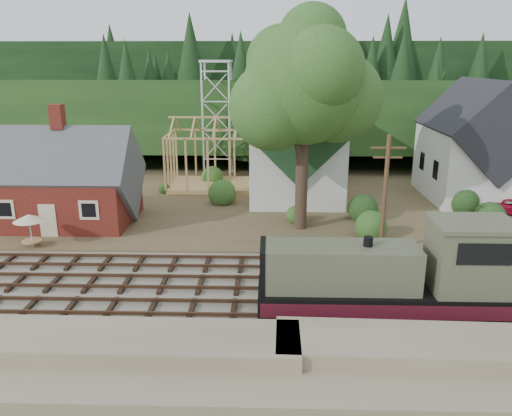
{
  "coord_description": "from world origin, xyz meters",
  "views": [
    {
      "loc": [
        -0.29,
        -25.61,
        12.39
      ],
      "look_at": [
        -1.22,
        6.0,
        3.0
      ],
      "focal_mm": 35.0,
      "sensor_mm": 36.0,
      "label": 1
    }
  ],
  "objects_px": {
    "locomotive": "(397,278)",
    "car_blue": "(98,221)",
    "patio_set": "(29,219)",
    "car_green": "(59,212)"
  },
  "relations": [
    {
      "from": "car_green",
      "to": "patio_set",
      "type": "distance_m",
      "value": 6.3
    },
    {
      "from": "car_blue",
      "to": "locomotive",
      "type": "bearing_deg",
      "value": -27.77
    },
    {
      "from": "car_green",
      "to": "car_blue",
      "type": "bearing_deg",
      "value": -97.01
    },
    {
      "from": "locomotive",
      "to": "patio_set",
      "type": "distance_m",
      "value": 23.84
    },
    {
      "from": "locomotive",
      "to": "patio_set",
      "type": "xyz_separation_m",
      "value": [
        -22.27,
        8.5,
        0.06
      ]
    },
    {
      "from": "locomotive",
      "to": "car_green",
      "type": "xyz_separation_m",
      "value": [
        -22.91,
        14.63,
        -1.28
      ]
    },
    {
      "from": "car_blue",
      "to": "patio_set",
      "type": "distance_m",
      "value": 5.33
    },
    {
      "from": "locomotive",
      "to": "car_blue",
      "type": "height_order",
      "value": "locomotive"
    },
    {
      "from": "car_blue",
      "to": "patio_set",
      "type": "xyz_separation_m",
      "value": [
        -3.18,
        -4.04,
        1.4
      ]
    },
    {
      "from": "car_blue",
      "to": "car_green",
      "type": "relative_size",
      "value": 0.87
    }
  ]
}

